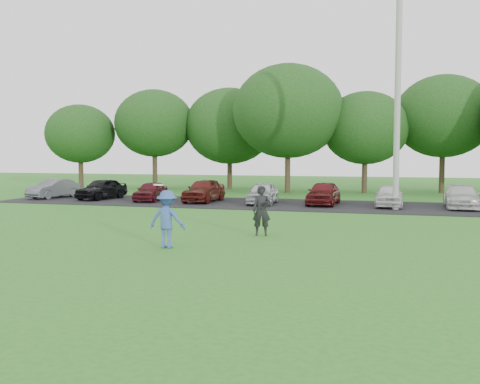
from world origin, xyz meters
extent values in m
plane|color=#287220|center=(0.00, 0.00, 0.00)|extent=(100.00, 100.00, 0.00)
cube|color=black|center=(0.00, 13.00, 0.01)|extent=(32.00, 6.50, 0.03)
cylinder|color=#A4A49F|center=(5.08, 11.86, 5.29)|extent=(0.28, 0.28, 10.58)
imported|color=#3856A0|center=(-0.92, -0.47, 0.80)|extent=(1.03, 0.60, 1.60)
cylinder|color=white|center=(-1.09, -0.66, 1.76)|extent=(0.27, 0.27, 0.05)
imported|color=black|center=(1.04, 2.42, 0.80)|extent=(0.65, 0.50, 1.60)
cube|color=black|center=(1.22, 2.24, 1.03)|extent=(0.16, 0.13, 0.10)
imported|color=slate|center=(-14.29, 13.05, 0.58)|extent=(1.71, 3.50, 1.11)
imported|color=black|center=(-11.12, 13.08, 0.62)|extent=(1.83, 3.62, 1.18)
imported|color=#4B1017|center=(-7.89, 12.81, 0.56)|extent=(1.63, 3.26, 1.07)
imported|color=#501611|center=(-4.87, 13.10, 0.65)|extent=(1.52, 3.68, 1.25)
imported|color=silver|center=(-1.52, 12.76, 0.59)|extent=(1.53, 3.37, 1.12)
imported|color=#571315|center=(1.56, 13.21, 0.63)|extent=(1.53, 3.55, 1.20)
imported|color=silver|center=(4.77, 13.11, 0.58)|extent=(1.31, 3.23, 1.10)
imported|color=silver|center=(8.10, 13.37, 0.57)|extent=(1.55, 3.74, 1.08)
cylinder|color=#38281C|center=(-18.00, 21.60, 1.10)|extent=(0.36, 0.36, 2.20)
ellipsoid|color=#214C19|center=(-18.00, 21.60, 4.15)|extent=(5.20, 5.20, 4.42)
cylinder|color=#38281C|center=(-12.50, 23.00, 1.35)|extent=(0.36, 0.36, 2.70)
ellipsoid|color=#214C19|center=(-12.50, 23.00, 4.93)|extent=(5.94, 5.94, 5.05)
cylinder|color=#38281C|center=(-7.00, 24.40, 1.10)|extent=(0.36, 0.36, 2.20)
ellipsoid|color=#214C19|center=(-7.00, 24.40, 4.71)|extent=(6.68, 6.68, 5.68)
cylinder|color=#38281C|center=(-2.00, 21.60, 1.35)|extent=(0.36, 0.36, 2.70)
ellipsoid|color=#214C19|center=(-2.00, 21.60, 5.48)|extent=(7.42, 7.42, 6.31)
cylinder|color=#38281C|center=(3.00, 23.00, 1.10)|extent=(0.36, 0.36, 2.20)
ellipsoid|color=#214C19|center=(3.00, 23.00, 4.36)|extent=(5.76, 5.76, 4.90)
cylinder|color=#38281C|center=(8.00, 24.40, 1.35)|extent=(0.36, 0.36, 2.70)
ellipsoid|color=#214C19|center=(8.00, 24.40, 5.14)|extent=(6.50, 6.50, 5.53)
camera|label=1|loc=(5.16, -13.94, 2.58)|focal=40.00mm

